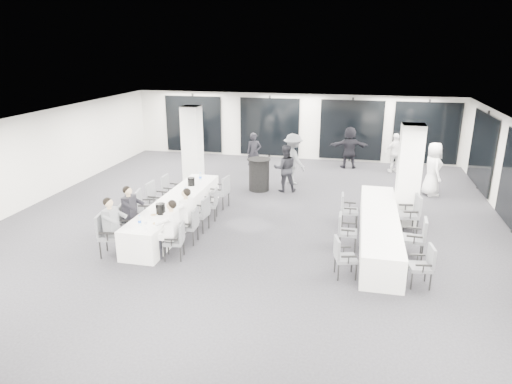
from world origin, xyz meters
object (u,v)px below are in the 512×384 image
Objects in this scene: chair_side_left_near at (342,255)px; chair_side_left_far at (347,208)px; standing_guest_c at (293,156)px; chair_main_left_mid at (144,205)px; chair_main_right_far at (222,190)px; chair_main_left_fourth at (155,197)px; standing_guest_g at (190,135)px; standing_guest_h at (406,183)px; chair_side_right_mid at (418,236)px; banquet_table_side at (379,229)px; ice_bucket_far at (191,182)px; standing_guest_e at (433,166)px; standing_guest_f at (350,145)px; chair_main_right_second at (191,224)px; standing_guest_d at (395,150)px; chair_side_right_far at (411,212)px; ice_bucket_near at (161,209)px; chair_main_right_fourth at (212,202)px; standing_guest_a at (254,150)px; chair_main_left_near at (107,232)px; chair_main_right_near at (177,238)px; banquet_table_main at (176,212)px; chair_side_right_near at (424,263)px; chair_main_left_second at (127,220)px; standing_guest_b at (285,165)px; chair_main_right_mid at (201,212)px; chair_main_left_far at (169,188)px.

chair_side_left_far is at bearing 165.34° from chair_side_left_near.
chair_main_left_mid is at bearing 97.65° from standing_guest_c.
chair_main_right_far is at bearing 126.15° from chair_main_left_mid.
chair_main_left_mid is 0.73m from chair_main_left_fourth.
standing_guest_g is 9.90m from standing_guest_h.
chair_main_left_fourth is (-0.00, 0.73, 0.01)m from chair_main_left_mid.
chair_main_left_fourth is 7.22m from chair_side_right_mid.
ice_bucket_far reaches higher than banquet_table_side.
standing_guest_c is 1.02× the size of standing_guest_e.
standing_guest_f is (5.31, 6.77, 0.38)m from chair_main_left_fourth.
chair_side_right_mid is (0.84, -0.65, 0.18)m from banquet_table_side.
chair_main_right_second is 2.69m from chair_main_right_far.
standing_guest_h is at bearing 66.86° from standing_guest_d.
ice_bucket_near is (-6.19, -1.99, 0.29)m from chair_side_right_far.
chair_main_right_fourth is 1.14m from ice_bucket_far.
ice_bucket_near is at bearing -113.15° from standing_guest_a.
chair_side_left_near is at bearing 80.33° from chair_main_left_near.
banquet_table_side is 7.16m from standing_guest_d.
banquet_table_side is at bearing 11.45° from ice_bucket_near.
chair_main_left_fourth is 8.61m from standing_guest_f.
chair_main_right_near is 0.51× the size of standing_guest_d.
chair_side_right_far is (7.11, 0.32, 0.01)m from chair_main_left_fourth.
banquet_table_main is 6.81m from standing_guest_h.
chair_main_right_far reaches higher than chair_side_right_near.
chair_main_left_fourth is 7.16m from standing_guest_g.
chair_main_right_far is 3.68× the size of ice_bucket_near.
chair_main_left_second reaches higher than chair_side_left_far.
standing_guest_g reaches higher than standing_guest_e.
standing_guest_c is at bearing 133.31° from chair_main_left_mid.
standing_guest_d is (-0.04, 7.76, 0.31)m from chair_side_right_mid.
chair_main_left_second is 1.81m from chair_main_right_near.
standing_guest_b is 5.37m from ice_bucket_near.
chair_side_right_far is at bearing -73.23° from chair_main_right_mid.
standing_guest_d is (1.63, 6.10, 0.34)m from chair_side_left_far.
chair_main_right_near is 1.71m from chair_main_right_mid.
chair_side_right_near is 0.44× the size of standing_guest_e.
standing_guest_g reaches higher than chair_side_left_near.
chair_main_right_far is (-4.60, 1.69, 0.19)m from banquet_table_side.
standing_guest_c is 7.62× the size of ice_bucket_near.
chair_main_right_mid is 4.17m from chair_side_left_near.
chair_main_right_fourth is (1.66, 1.85, -0.02)m from chair_main_left_second.
chair_main_left_fourth reaches higher than banquet_table_side.
standing_guest_h is (8.64, -4.84, -0.19)m from standing_guest_g.
chair_main_left_second reaches higher than banquet_table_main.
chair_main_left_mid reaches higher than chair_main_right_near.
banquet_table_main is at bearing 77.53° from chair_main_right_mid.
chair_main_right_mid is at bearing -75.07° from chair_side_left_far.
standing_guest_h reaches higher than chair_main_left_far.
chair_side_right_near is 0.49× the size of standing_guest_b.
chair_main_left_near is 1.68m from chair_main_right_near.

